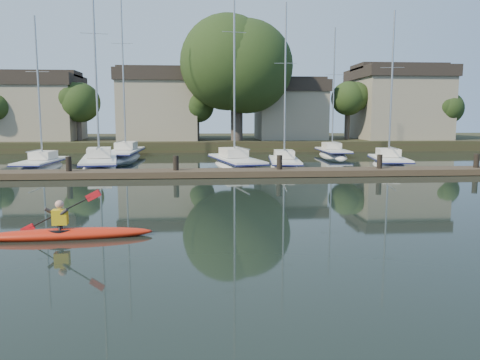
{
  "coord_description": "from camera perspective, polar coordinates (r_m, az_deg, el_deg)",
  "views": [
    {
      "loc": [
        -1.41,
        -12.87,
        3.42
      ],
      "look_at": [
        -0.14,
        3.46,
        1.2
      ],
      "focal_mm": 35.0,
      "sensor_mm": 36.0,
      "label": 1
    }
  ],
  "objects": [
    {
      "name": "sailboat_0",
      "position": [
        33.95,
        -22.99,
        1.01
      ],
      "size": [
        2.18,
        7.06,
        11.1
      ],
      "rotation": [
        0.0,
        0.0,
        -0.03
      ],
      "color": "white",
      "rests_on": "ground"
    },
    {
      "name": "sailboat_4",
      "position": [
        34.38,
        17.66,
        1.32
      ],
      "size": [
        3.32,
        7.23,
        11.84
      ],
      "rotation": [
        0.0,
        0.0,
        -0.18
      ],
      "color": "white",
      "rests_on": "ground"
    },
    {
      "name": "shore",
      "position": [
        53.24,
        -1.23,
        7.51
      ],
      "size": [
        90.0,
        25.25,
        12.75
      ],
      "color": "#283319",
      "rests_on": "ground"
    },
    {
      "name": "kayak",
      "position": [
        14.2,
        -20.48,
        -5.94
      ],
      "size": [
        4.83,
        1.05,
        1.53
      ],
      "rotation": [
        0.0,
        0.0,
        0.09
      ],
      "color": "red",
      "rests_on": "ground"
    },
    {
      "name": "sailboat_2",
      "position": [
        32.17,
        -0.56,
        1.27
      ],
      "size": [
        4.07,
        9.63,
        15.53
      ],
      "rotation": [
        0.0,
        0.0,
        0.21
      ],
      "color": "white",
      "rests_on": "ground"
    },
    {
      "name": "ground",
      "position": [
        13.39,
        1.75,
        -7.08
      ],
      "size": [
        160.0,
        160.0,
        0.0
      ],
      "primitive_type": "plane",
      "color": "black",
      "rests_on": "ground"
    },
    {
      "name": "dock",
      "position": [
        27.1,
        -1.45,
        0.9
      ],
      "size": [
        34.0,
        2.0,
        1.8
      ],
      "color": "#4A3E2A",
      "rests_on": "ground"
    },
    {
      "name": "sailboat_5",
      "position": [
        40.67,
        -13.79,
        2.39
      ],
      "size": [
        2.46,
        9.82,
        16.19
      ],
      "rotation": [
        0.0,
        0.0,
        -0.02
      ],
      "color": "white",
      "rests_on": "ground"
    },
    {
      "name": "sailboat_3",
      "position": [
        32.08,
        5.41,
        1.24
      ],
      "size": [
        2.74,
        7.67,
        12.11
      ],
      "rotation": [
        0.0,
        0.0,
        -0.1
      ],
      "color": "white",
      "rests_on": "ground"
    },
    {
      "name": "sailboat_1",
      "position": [
        32.88,
        -16.74,
        1.06
      ],
      "size": [
        3.93,
        9.59,
        15.25
      ],
      "rotation": [
        0.0,
        0.0,
        0.18
      ],
      "color": "white",
      "rests_on": "ground"
    },
    {
      "name": "sailboat_7",
      "position": [
        42.17,
        11.2,
        2.67
      ],
      "size": [
        2.24,
        7.66,
        12.25
      ],
      "rotation": [
        0.0,
        0.0,
        -0.03
      ],
      "color": "white",
      "rests_on": "ground"
    }
  ]
}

